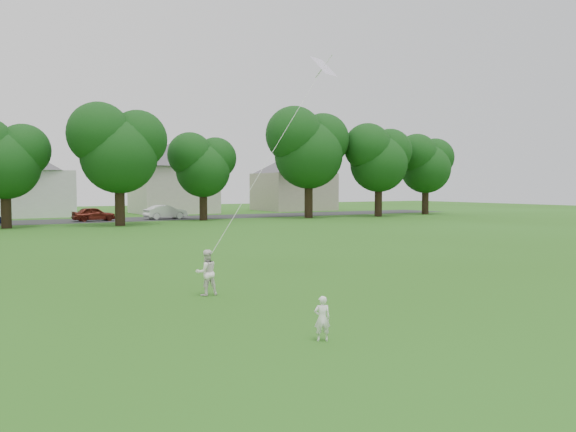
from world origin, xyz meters
TOP-DOWN VIEW (x-y plane):
  - ground at (0.00, 0.00)m, footprint 160.00×160.00m
  - street at (0.00, 42.00)m, footprint 90.00×7.00m
  - toddler at (0.81, -0.65)m, footprint 0.38×0.32m
  - older_boy at (0.63, 4.78)m, footprint 0.63×0.50m
  - kite at (3.18, 5.67)m, footprint 3.11×1.37m
  - tree_row at (4.24, 35.32)m, footprint 80.04×8.54m
  - house_row at (0.62, 52.00)m, footprint 76.99×14.17m

SIDE VIEW (x-z plane):
  - ground at x=0.00m, z-range 0.00..0.00m
  - street at x=0.00m, z-range 0.00..0.01m
  - toddler at x=0.81m, z-range 0.00..0.89m
  - older_boy at x=0.63m, z-range 0.00..1.27m
  - kite at x=3.18m, z-range -0.09..8.14m
  - house_row at x=0.62m, z-range -0.30..9.25m
  - tree_row at x=4.24m, z-range 0.66..11.99m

